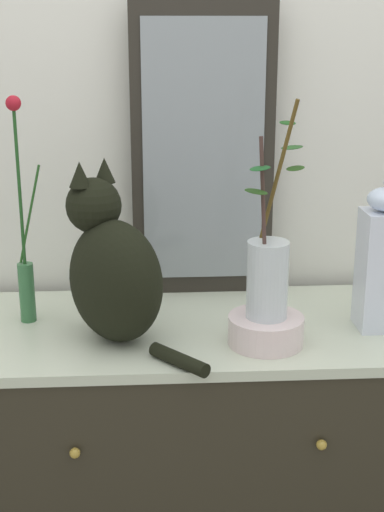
# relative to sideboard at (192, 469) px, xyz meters

# --- Properties ---
(wall_back) EXTENTS (4.40, 0.08, 2.60)m
(wall_back) POSITION_rel_sideboard_xyz_m (0.00, 0.34, 0.88)
(wall_back) COLOR white
(wall_back) RESTS_ON ground_plane
(sideboard) EXTENTS (1.24, 0.55, 0.83)m
(sideboard) POSITION_rel_sideboard_xyz_m (0.00, 0.00, 0.00)
(sideboard) COLOR #2E291D
(sideboard) RESTS_ON ground_plane
(mirror_leaning) EXTENTS (0.38, 0.03, 0.78)m
(mirror_leaning) POSITION_rel_sideboard_xyz_m (0.04, 0.24, 0.81)
(mirror_leaning) COLOR #2A2620
(mirror_leaning) RESTS_ON sideboard
(cat_sitting) EXTENTS (0.36, 0.38, 0.42)m
(cat_sitting) POSITION_rel_sideboard_xyz_m (-0.19, -0.07, 0.59)
(cat_sitting) COLOR black
(cat_sitting) RESTS_ON sideboard
(vase_slim_green) EXTENTS (0.07, 0.04, 0.56)m
(vase_slim_green) POSITION_rel_sideboard_xyz_m (-0.41, 0.05, 0.59)
(vase_slim_green) COLOR #356D3F
(vase_slim_green) RESTS_ON sideboard
(bowl_porcelain) EXTENTS (0.18, 0.18, 0.07)m
(bowl_porcelain) POSITION_rel_sideboard_xyz_m (0.17, -0.12, 0.45)
(bowl_porcelain) COLOR silver
(bowl_porcelain) RESTS_ON sideboard
(vase_glass_clear) EXTENTS (0.17, 0.18, 0.50)m
(vase_glass_clear) POSITION_rel_sideboard_xyz_m (0.17, -0.12, 0.59)
(vase_glass_clear) COLOR silver
(vase_glass_clear) RESTS_ON bowl_porcelain
(jar_lidded_porcelain) EXTENTS (0.11, 0.11, 0.38)m
(jar_lidded_porcelain) POSITION_rel_sideboard_xyz_m (0.46, -0.04, 0.59)
(jar_lidded_porcelain) COLOR silver
(jar_lidded_porcelain) RESTS_ON sideboard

